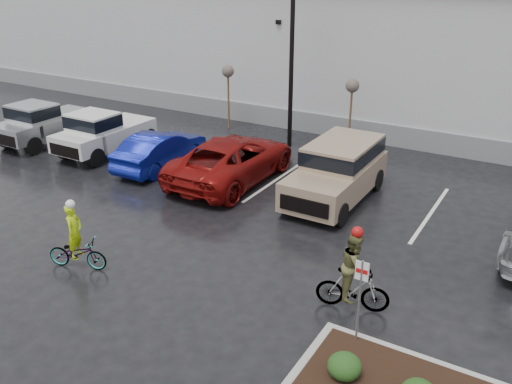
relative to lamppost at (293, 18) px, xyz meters
The scene contains 15 objects.
ground 13.87m from the lamppost, 71.57° to the right, with size 120.00×120.00×0.00m, color black.
warehouse 10.95m from the lamppost, 68.18° to the left, with size 60.50×15.50×7.20m.
wooded_ridge 33.35m from the lamppost, 83.09° to the left, with size 80.00×25.00×6.00m, color #2A411B.
lamppost is the anchor object (origin of this frame).
sapling_west 5.07m from the lamppost, 165.96° to the left, with size 0.60×0.60×3.20m.
sapling_mid 4.00m from the lamppost, 21.80° to the left, with size 0.60×0.60×3.20m.
shrub_a 16.15m from the lamppost, 58.39° to the right, with size 0.70×0.70×0.52m, color #153612.
fire_lane_sign 14.78m from the lamppost, 56.54° to the right, with size 0.30×0.05×2.20m.
pickup_silver 12.22m from the lamppost, 153.58° to the right, with size 2.10×5.20×1.96m, color #B8BBC1, non-canonical shape.
pickup_white 9.37m from the lamppost, 144.37° to the right, with size 2.10×5.20×1.96m, color silver, non-canonical shape.
car_blue 7.87m from the lamppost, 122.70° to the right, with size 1.59×4.56×1.50m, color navy.
car_red 6.84m from the lamppost, 89.93° to the right, with size 2.85×6.19×1.72m, color maroon.
suv_tan 7.80m from the lamppost, 47.60° to the right, with size 2.20×5.10×2.06m, color gray, non-canonical shape.
cyclist_hivis 13.55m from the lamppost, 90.53° to the right, with size 1.81×1.12×2.08m.
cyclist_olive 13.62m from the lamppost, 55.61° to the right, with size 1.81×0.93×2.26m.
Camera 1 is at (6.88, -9.35, 7.98)m, focal length 38.00 mm.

